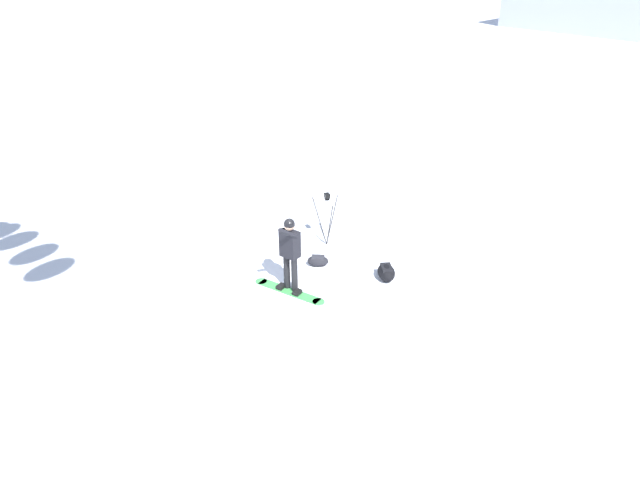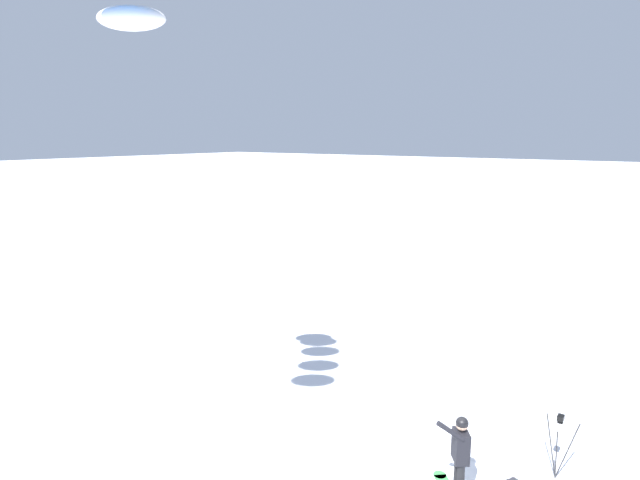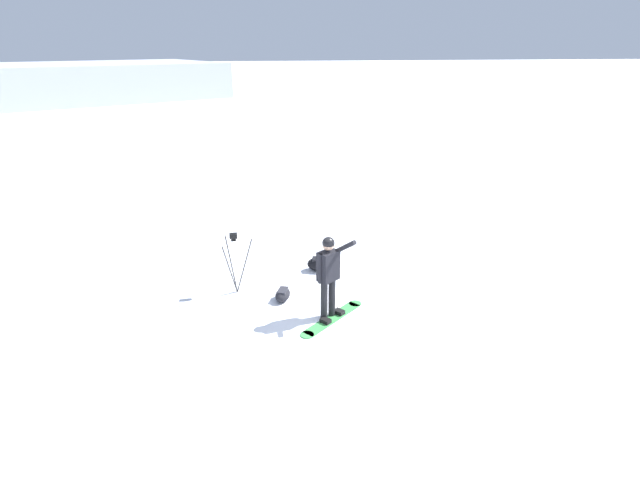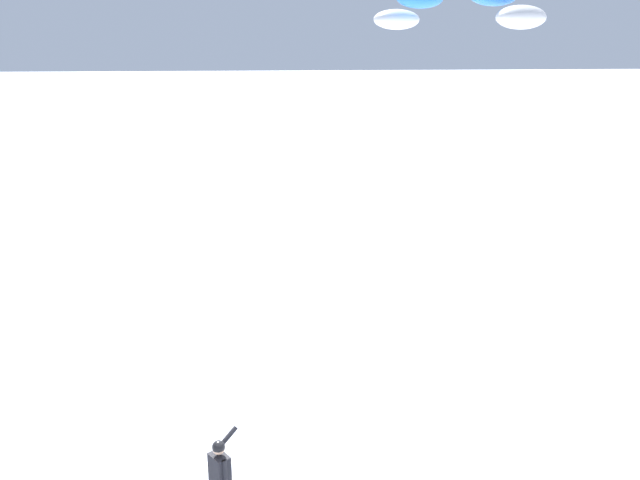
{
  "view_description": "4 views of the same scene",
  "coord_description": "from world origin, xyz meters",
  "px_view_note": "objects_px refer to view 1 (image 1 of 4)",
  "views": [
    {
      "loc": [
        1.97,
        10.46,
        7.02
      ],
      "look_at": [
        -1.3,
        -0.59,
        0.91
      ],
      "focal_mm": 32.8,
      "sensor_mm": 36.0,
      "label": 1
    },
    {
      "loc": [
        -3.51,
        8.63,
        6.86
      ],
      "look_at": [
        1.55,
        1.48,
        5.11
      ],
      "focal_mm": 29.59,
      "sensor_mm": 36.0,
      "label": 2
    },
    {
      "loc": [
        7.85,
        -1.67,
        5.11
      ],
      "look_at": [
        -0.87,
        -0.28,
        1.54
      ],
      "focal_mm": 27.42,
      "sensor_mm": 36.0,
      "label": 3
    },
    {
      "loc": [
        0.46,
        -10.61,
        8.71
      ],
      "look_at": [
        1.44,
        1.4,
        4.95
      ],
      "focal_mm": 37.59,
      "sensor_mm": 36.0,
      "label": 4
    }
  ],
  "objects_px": {
    "camera_tripod": "(327,209)",
    "snowboard": "(289,291)",
    "snowboarder": "(290,247)",
    "gear_bag_large": "(386,272)",
    "gear_bag_small": "(318,261)"
  },
  "relations": [
    {
      "from": "camera_tripod",
      "to": "snowboard",
      "type": "bearing_deg",
      "value": 52.38
    },
    {
      "from": "snowboard",
      "to": "camera_tripod",
      "type": "height_order",
      "value": "camera_tripod"
    },
    {
      "from": "camera_tripod",
      "to": "snowboarder",
      "type": "bearing_deg",
      "value": 52.37
    },
    {
      "from": "snowboarder",
      "to": "camera_tripod",
      "type": "height_order",
      "value": "snowboarder"
    },
    {
      "from": "snowboard",
      "to": "gear_bag_large",
      "type": "xyz_separation_m",
      "value": [
        -2.25,
        0.1,
        0.15
      ]
    },
    {
      "from": "snowboarder",
      "to": "camera_tripod",
      "type": "distance_m",
      "value": 2.27
    },
    {
      "from": "gear_bag_large",
      "to": "gear_bag_small",
      "type": "height_order",
      "value": "gear_bag_large"
    },
    {
      "from": "gear_bag_large",
      "to": "snowboard",
      "type": "bearing_deg",
      "value": -2.67
    },
    {
      "from": "snowboarder",
      "to": "snowboard",
      "type": "relative_size",
      "value": 1.24
    },
    {
      "from": "gear_bag_large",
      "to": "camera_tripod",
      "type": "xyz_separation_m",
      "value": [
        0.8,
        -1.98,
        0.81
      ]
    },
    {
      "from": "snowboard",
      "to": "gear_bag_large",
      "type": "distance_m",
      "value": 2.25
    },
    {
      "from": "snowboard",
      "to": "gear_bag_large",
      "type": "bearing_deg",
      "value": 177.33
    },
    {
      "from": "snowboarder",
      "to": "gear_bag_small",
      "type": "distance_m",
      "value": 1.52
    },
    {
      "from": "snowboard",
      "to": "camera_tripod",
      "type": "relative_size",
      "value": 1.02
    },
    {
      "from": "camera_tripod",
      "to": "gear_bag_large",
      "type": "bearing_deg",
      "value": 112.01
    }
  ]
}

